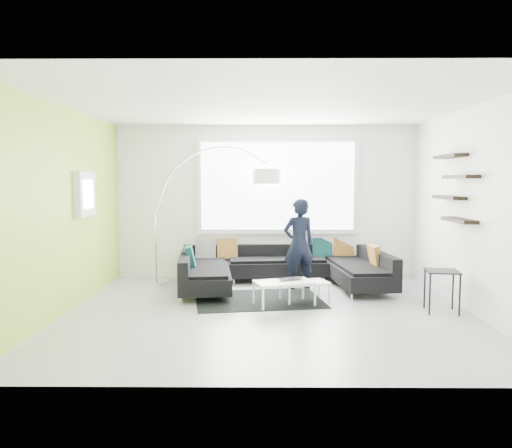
{
  "coord_description": "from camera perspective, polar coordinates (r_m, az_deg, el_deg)",
  "views": [
    {
      "loc": [
        -0.12,
        -6.71,
        1.8
      ],
      "look_at": [
        -0.18,
        0.9,
        1.13
      ],
      "focal_mm": 35.0,
      "sensor_mm": 36.0,
      "label": 1
    }
  ],
  "objects": [
    {
      "name": "rug",
      "position": [
        7.62,
        0.3,
        -8.61
      ],
      "size": [
        2.06,
        1.64,
        0.01
      ],
      "primitive_type": "cube",
      "rotation": [
        0.0,
        0.0,
        0.15
      ],
      "color": "black",
      "rests_on": "ground"
    },
    {
      "name": "laptop",
      "position": [
        7.3,
        4.12,
        -6.35
      ],
      "size": [
        0.54,
        0.5,
        0.03
      ],
      "primitive_type": "imported",
      "rotation": [
        0.0,
        0.0,
        0.42
      ],
      "color": "black",
      "rests_on": "coffee_table"
    },
    {
      "name": "ground",
      "position": [
        6.95,
        1.45,
        -10.01
      ],
      "size": [
        5.5,
        5.5,
        0.0
      ],
      "primitive_type": "plane",
      "color": "gray",
      "rests_on": "ground"
    },
    {
      "name": "side_table",
      "position": [
        7.31,
        20.45,
        -7.23
      ],
      "size": [
        0.48,
        0.48,
        0.58
      ],
      "primitive_type": "cube",
      "rotation": [
        0.0,
        0.0,
        -0.14
      ],
      "color": "black",
      "rests_on": "ground"
    },
    {
      "name": "arc_lamp",
      "position": [
        8.77,
        -11.49,
        0.95
      ],
      "size": [
        2.21,
        0.6,
        2.39
      ],
      "primitive_type": null,
      "rotation": [
        0.0,
        0.0,
        0.02
      ],
      "color": "white",
      "rests_on": "ground"
    },
    {
      "name": "person",
      "position": [
        8.3,
        4.92,
        -2.28
      ],
      "size": [
        0.78,
        0.72,
        1.5
      ],
      "primitive_type": "imported",
      "rotation": [
        0.0,
        0.0,
        3.5
      ],
      "color": "black",
      "rests_on": "ground"
    },
    {
      "name": "room_shell",
      "position": [
        6.92,
        1.76,
        5.08
      ],
      "size": [
        5.54,
        5.04,
        2.82
      ],
      "color": "white",
      "rests_on": "ground"
    },
    {
      "name": "coffee_table",
      "position": [
        7.41,
        4.43,
        -7.68
      ],
      "size": [
        1.21,
        0.93,
        0.35
      ],
      "primitive_type": "cube",
      "rotation": [
        0.0,
        0.0,
        0.32
      ],
      "color": "white",
      "rests_on": "ground"
    },
    {
      "name": "sectional_sofa",
      "position": [
        8.39,
        3.0,
        -5.17
      ],
      "size": [
        3.54,
        2.4,
        0.72
      ],
      "rotation": [
        0.0,
        0.0,
        0.1
      ],
      "color": "black",
      "rests_on": "ground"
    }
  ]
}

